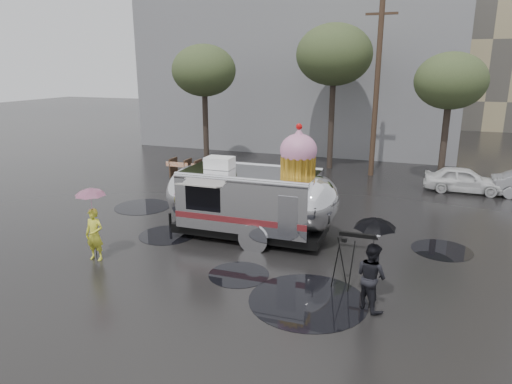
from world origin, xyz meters
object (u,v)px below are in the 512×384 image
at_px(airstream_trailer, 253,197).
at_px(tripod, 343,259).
at_px(person_left, 95,235).
at_px(person_right, 371,276).

relative_size(airstream_trailer, tripod, 5.33).
bearing_deg(airstream_trailer, tripod, -38.10).
height_order(airstream_trailer, person_left, airstream_trailer).
bearing_deg(person_right, tripod, -6.46).
xyz_separation_m(airstream_trailer, tripod, (3.60, -2.69, -0.61)).
bearing_deg(airstream_trailer, person_left, -139.32).
bearing_deg(airstream_trailer, person_right, -39.84).
relative_size(person_left, person_right, 0.95).
distance_m(person_left, person_right, 8.29).
distance_m(airstream_trailer, tripod, 4.53).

